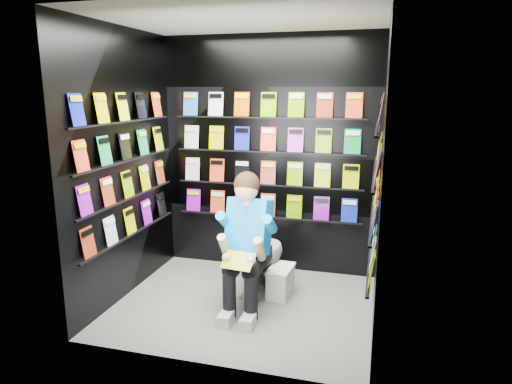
# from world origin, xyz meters

# --- Properties ---
(floor) EXTENTS (2.40, 2.40, 0.00)m
(floor) POSITION_xyz_m (0.00, 0.00, 0.00)
(floor) COLOR slate
(floor) RESTS_ON ground
(ceiling) EXTENTS (2.40, 2.40, 0.00)m
(ceiling) POSITION_xyz_m (0.00, 0.00, 2.60)
(ceiling) COLOR white
(ceiling) RESTS_ON floor
(wall_back) EXTENTS (2.40, 0.04, 2.60)m
(wall_back) POSITION_xyz_m (0.00, 1.00, 1.30)
(wall_back) COLOR black
(wall_back) RESTS_ON floor
(wall_front) EXTENTS (2.40, 0.04, 2.60)m
(wall_front) POSITION_xyz_m (0.00, -1.00, 1.30)
(wall_front) COLOR black
(wall_front) RESTS_ON floor
(wall_left) EXTENTS (0.04, 2.00, 2.60)m
(wall_left) POSITION_xyz_m (-1.20, 0.00, 1.30)
(wall_left) COLOR black
(wall_left) RESTS_ON floor
(wall_right) EXTENTS (0.04, 2.00, 2.60)m
(wall_right) POSITION_xyz_m (1.20, 0.00, 1.30)
(wall_right) COLOR black
(wall_right) RESTS_ON floor
(comics_back) EXTENTS (2.10, 0.06, 1.37)m
(comics_back) POSITION_xyz_m (0.00, 0.97, 1.31)
(comics_back) COLOR #C35D00
(comics_back) RESTS_ON wall_back
(comics_left) EXTENTS (0.06, 1.70, 1.37)m
(comics_left) POSITION_xyz_m (-1.17, 0.00, 1.31)
(comics_left) COLOR #C35D00
(comics_left) RESTS_ON wall_left
(comics_right) EXTENTS (0.06, 1.70, 1.37)m
(comics_right) POSITION_xyz_m (1.17, 0.00, 1.31)
(comics_right) COLOR #C35D00
(comics_right) RESTS_ON wall_right
(toilet) EXTENTS (0.51, 0.80, 0.73)m
(toilet) POSITION_xyz_m (0.06, 0.40, 0.37)
(toilet) COLOR silver
(toilet) RESTS_ON floor
(longbox) EXTENTS (0.22, 0.37, 0.27)m
(longbox) POSITION_xyz_m (0.30, 0.29, 0.14)
(longbox) COLOR white
(longbox) RESTS_ON floor
(longbox_lid) EXTENTS (0.24, 0.39, 0.03)m
(longbox_lid) POSITION_xyz_m (0.30, 0.29, 0.28)
(longbox_lid) COLOR white
(longbox_lid) RESTS_ON longbox
(reader) EXTENTS (0.62, 0.83, 1.42)m
(reader) POSITION_xyz_m (0.06, 0.02, 0.77)
(reader) COLOR #0280E5
(reader) RESTS_ON toilet
(held_comic) EXTENTS (0.29, 0.19, 0.12)m
(held_comic) POSITION_xyz_m (0.06, -0.33, 0.58)
(held_comic) COLOR green
(held_comic) RESTS_ON reader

